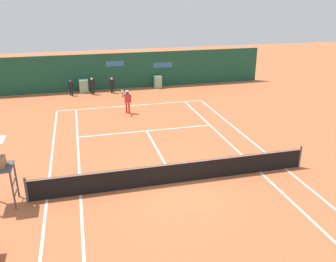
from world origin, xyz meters
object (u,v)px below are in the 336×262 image
ball_kid_right_post (92,85)px  tennis_ball_mid_court (250,152)px  tennis_ball_by_sideline (163,108)px  player_on_baseline (127,100)px  ball_kid_left_post (112,84)px  ball_kid_centre_post (71,87)px

ball_kid_right_post → tennis_ball_mid_court: (7.15, -13.51, -0.76)m
tennis_ball_by_sideline → player_on_baseline: bearing=-171.4°
player_on_baseline → ball_kid_left_post: 5.60m
player_on_baseline → ball_kid_centre_post: bearing=-38.8°
ball_kid_centre_post → ball_kid_right_post: (1.66, 0.00, 0.06)m
player_on_baseline → tennis_ball_by_sideline: bearing=-153.8°
ball_kid_right_post → tennis_ball_by_sideline: ball_kid_right_post is taller
player_on_baseline → ball_kid_left_post: bearing=-67.7°
player_on_baseline → ball_kid_left_post: player_on_baseline is taller
player_on_baseline → ball_kid_left_post: size_ratio=1.41×
ball_kid_right_post → tennis_ball_by_sideline: bearing=129.7°
player_on_baseline → ball_kid_right_post: player_on_baseline is taller
player_on_baseline → ball_kid_centre_post: (-3.69, 5.58, -0.22)m
ball_kid_left_post → tennis_ball_by_sideline: ball_kid_left_post is taller
ball_kid_right_post → tennis_ball_mid_court: bearing=116.1°
ball_kid_right_post → player_on_baseline: bearing=108.2°
tennis_ball_mid_court → tennis_ball_by_sideline: bearing=107.1°
player_on_baseline → ball_kid_right_post: size_ratio=1.32×
ball_kid_left_post → tennis_ball_by_sideline: size_ratio=18.89×
ball_kid_centre_post → player_on_baseline: bearing=131.3°
ball_kid_right_post → tennis_ball_mid_court: ball_kid_right_post is taller
ball_kid_right_post → tennis_ball_mid_court: 15.30m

